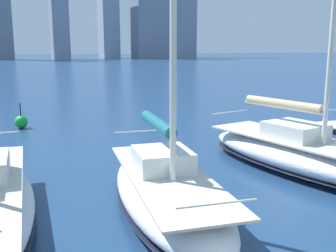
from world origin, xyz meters
TOP-DOWN VIEW (x-y plane):
  - sailboat_tan at (-5.42, -7.09)m, footprint 4.11×9.20m
  - sailboat_teal at (0.51, -5.79)m, footprint 3.40×7.51m
  - channel_buoy at (3.27, -19.37)m, footprint 0.70×0.70m

SIDE VIEW (x-z plane):
  - channel_buoy at x=3.27m, z-range -0.34..1.06m
  - sailboat_tan at x=-5.42m, z-range -4.03..5.31m
  - sailboat_teal at x=0.51m, z-range -4.78..6.10m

